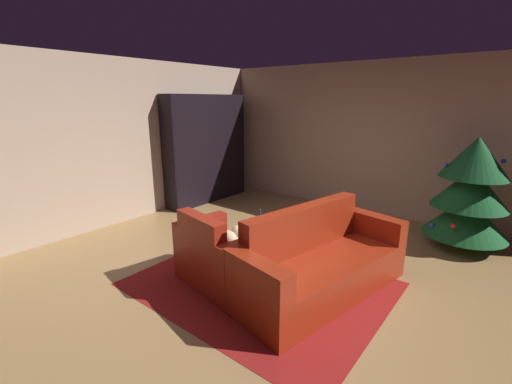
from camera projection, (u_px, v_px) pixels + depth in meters
The scene contains 11 objects.
ground_plane at pixel (280, 280), 3.84m from camera, with size 7.58×7.58×0.00m, color #9D7748.
wall_back at pixel (383, 140), 5.81m from camera, with size 6.44×0.06×2.61m, color tan.
wall_left at pixel (116, 143), 5.41m from camera, with size 0.06×6.16×2.61m, color tan.
area_rug at pixel (260, 284), 3.77m from camera, with size 2.59×2.07×0.01m, color maroon.
bookshelf_unit at pixel (211, 150), 6.74m from camera, with size 0.35×1.86×2.07m.
armchair_red at pixel (220, 258), 3.72m from camera, with size 1.09×0.83×0.84m.
couch_red at pixel (320, 265), 3.56m from camera, with size 1.13×2.11×0.89m.
coffee_table at pixel (258, 245), 3.74m from camera, with size 0.75×0.75×0.47m.
book_stack_on_table at pixel (258, 240), 3.65m from camera, with size 0.18×0.19×0.10m.
bottle_on_table at pixel (260, 225), 3.90m from camera, with size 0.07×0.07×0.30m.
decorated_tree at pixel (470, 192), 4.53m from camera, with size 1.05×1.05×1.52m.
Camera 1 is at (1.93, -2.87, 1.97)m, focal length 23.92 mm.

